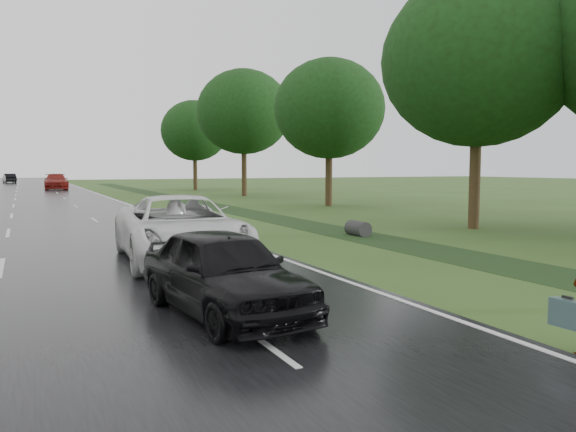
# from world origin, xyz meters

# --- Properties ---
(road) EXTENTS (14.00, 180.00, 0.04)m
(road) POSITION_xyz_m (0.00, 45.00, 0.02)
(road) COLOR black
(road) RESTS_ON ground
(edge_stripe_east) EXTENTS (0.12, 180.00, 0.01)m
(edge_stripe_east) POSITION_xyz_m (6.75, 45.00, 0.04)
(edge_stripe_east) COLOR silver
(edge_stripe_east) RESTS_ON road
(center_line) EXTENTS (0.12, 180.00, 0.01)m
(center_line) POSITION_xyz_m (0.00, 45.00, 0.04)
(center_line) COLOR silver
(center_line) RESTS_ON road
(drainage_ditch) EXTENTS (2.20, 120.00, 0.56)m
(drainage_ditch) POSITION_xyz_m (11.50, 18.71, 0.04)
(drainage_ditch) COLOR black
(drainage_ditch) RESTS_ON ground
(tree_east_b) EXTENTS (7.60, 7.60, 10.11)m
(tree_east_b) POSITION_xyz_m (17.00, 10.00, 6.68)
(tree_east_b) COLOR #372A16
(tree_east_b) RESTS_ON ground
(tree_east_c) EXTENTS (7.00, 7.00, 9.29)m
(tree_east_c) POSITION_xyz_m (18.20, 24.00, 6.14)
(tree_east_c) COLOR #372A16
(tree_east_c) RESTS_ON ground
(tree_east_d) EXTENTS (8.00, 8.00, 10.76)m
(tree_east_d) POSITION_xyz_m (17.80, 38.00, 7.15)
(tree_east_d) COLOR #372A16
(tree_east_d) RESTS_ON ground
(tree_east_f) EXTENTS (7.20, 7.20, 9.62)m
(tree_east_f) POSITION_xyz_m (17.50, 52.00, 6.37)
(tree_east_f) COLOR #372A16
(tree_east_f) RESTS_ON ground
(white_pickup) EXTENTS (3.22, 6.31, 1.71)m
(white_pickup) POSITION_xyz_m (4.18, 7.02, 0.89)
(white_pickup) COLOR silver
(white_pickup) RESTS_ON road
(dark_sedan) EXTENTS (2.16, 4.38, 1.44)m
(dark_sedan) POSITION_xyz_m (3.50, 1.54, 0.76)
(dark_sedan) COLOR black
(dark_sedan) RESTS_ON road
(far_car_red) EXTENTS (2.55, 5.98, 1.72)m
(far_car_red) POSITION_xyz_m (3.90, 59.16, 0.90)
(far_car_red) COLOR maroon
(far_car_red) RESTS_ON road
(far_car_dark) EXTENTS (2.13, 4.55, 1.44)m
(far_car_dark) POSITION_xyz_m (-1.21, 89.57, 0.76)
(far_car_dark) COLOR black
(far_car_dark) RESTS_ON road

